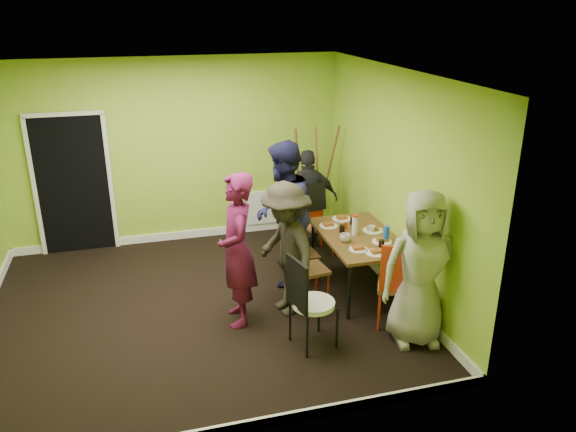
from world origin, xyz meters
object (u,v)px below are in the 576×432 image
object	(u,v)px
person_left_far	(283,214)
person_front_end	(421,269)
easel	(314,183)
chair_back_end	(312,204)
person_left_near	(286,249)
chair_bentwood	(308,299)
person_back_end	(308,199)
dining_table	(359,239)
thermos	(355,226)
orange_bottle	(345,226)
person_standing	(237,250)
chair_left_far	(298,250)
chair_left_near	(304,264)
blue_bottle	(386,234)
chair_front_end	(398,281)

from	to	relation	value
person_left_far	person_front_end	bearing A→B (deg)	47.93
easel	person_front_end	size ratio (longest dim) A/B	1.03
chair_back_end	person_left_near	size ratio (longest dim) A/B	0.64
chair_bentwood	person_back_end	xyz separation A→B (m)	(0.81, 2.55, 0.17)
dining_table	easel	xyz separation A→B (m)	(-0.01, 1.80, 0.19)
easel	chair_back_end	bearing A→B (deg)	-110.92
easel	thermos	size ratio (longest dim) A/B	7.46
orange_bottle	person_left_far	distance (m)	0.82
person_standing	person_front_end	xyz separation A→B (m)	(1.80, -0.92, -0.03)
dining_table	chair_left_far	world-z (taller)	chair_left_far
chair_left_near	orange_bottle	xyz separation A→B (m)	(0.69, 0.43, 0.25)
person_left_far	thermos	bearing A→B (deg)	78.46
blue_bottle	person_left_near	distance (m)	1.28
dining_table	easel	bearing A→B (deg)	90.47
chair_left_far	person_back_end	size ratio (longest dim) A/B	0.57
easel	thermos	xyz separation A→B (m)	(-0.04, -1.77, -0.02)
chair_left_far	chair_front_end	xyz separation A→B (m)	(0.77, -1.35, 0.12)
chair_bentwood	orange_bottle	distance (m)	1.64
chair_left_near	easel	bearing A→B (deg)	151.19
chair_left_near	thermos	distance (m)	0.83
person_back_end	person_front_end	size ratio (longest dim) A/B	0.86
person_left_far	orange_bottle	bearing A→B (deg)	90.37
blue_bottle	orange_bottle	world-z (taller)	blue_bottle
chair_left_far	person_standing	bearing A→B (deg)	-56.90
thermos	person_standing	xyz separation A→B (m)	(-1.58, -0.40, 0.03)
chair_front_end	chair_left_far	bearing A→B (deg)	144.48
chair_left_near	person_front_end	size ratio (longest dim) A/B	0.55
chair_left_near	person_left_far	size ratio (longest dim) A/B	0.51
chair_front_end	person_left_far	xyz separation A→B (m)	(-0.93, 1.49, 0.35)
chair_left_near	person_back_end	distance (m)	1.76
dining_table	chair_left_near	bearing A→B (deg)	-166.64
dining_table	chair_front_end	xyz separation A→B (m)	(0.06, -1.00, -0.09)
chair_back_end	chair_bentwood	bearing A→B (deg)	60.36
dining_table	chair_left_far	size ratio (longest dim) A/B	1.74
chair_left_near	person_standing	xyz separation A→B (m)	(-0.85, -0.18, 0.36)
chair_left_near	person_left_near	distance (m)	0.39
dining_table	person_front_end	world-z (taller)	person_front_end
chair_front_end	thermos	xyz separation A→B (m)	(-0.12, 1.03, 0.27)
orange_bottle	person_left_near	distance (m)	1.10
chair_bentwood	person_front_end	size ratio (longest dim) A/B	0.61
dining_table	thermos	world-z (taller)	thermos
chair_front_end	person_back_end	world-z (taller)	person_back_end
chair_left_far	person_front_end	bearing A→B (deg)	23.60
person_front_end	easel	bearing A→B (deg)	104.54
chair_left_far	chair_back_end	xyz separation A→B (m)	(0.50, 0.96, 0.25)
easel	chair_left_near	bearing A→B (deg)	-111.18
dining_table	chair_front_end	distance (m)	1.00
person_left_far	chair_front_end	bearing A→B (deg)	49.80
person_back_end	person_front_end	bearing A→B (deg)	104.39
person_standing	person_back_end	xyz separation A→B (m)	(1.42, 1.83, -0.15)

